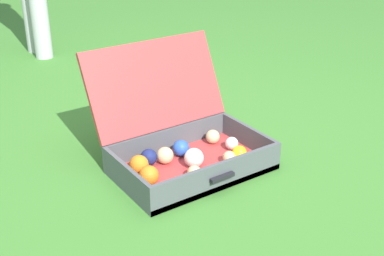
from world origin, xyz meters
The scene contains 2 objects.
ground_plane centered at (0.00, 0.00, 0.00)m, with size 16.00×16.00×0.00m, color #3D7A2D.
open_suitcase centered at (-0.08, 0.04, 0.11)m, with size 0.64×0.61×0.49m.
Camera 1 is at (-1.17, -1.62, 1.11)m, focal length 48.52 mm.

